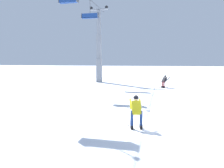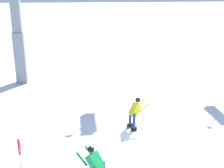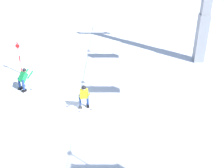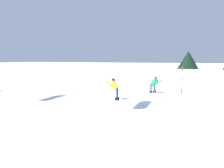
% 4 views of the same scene
% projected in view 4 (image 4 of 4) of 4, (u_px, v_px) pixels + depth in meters
% --- Properties ---
extents(ground_plane, '(260.00, 260.00, 0.00)m').
position_uv_depth(ground_plane, '(111.00, 97.00, 15.22)').
color(ground_plane, white).
extents(skier_carving_main, '(1.85, 0.98, 1.67)m').
position_uv_depth(skier_carving_main, '(115.00, 87.00, 14.04)').
color(skier_carving_main, white).
rests_on(skier_carving_main, ground_plane).
extents(trail_marker_pole, '(0.07, 0.28, 2.28)m').
position_uv_depth(trail_marker_pole, '(182.00, 79.00, 16.75)').
color(trail_marker_pole, red).
rests_on(trail_marker_pole, ground_plane).
extents(skier_distant_downhill, '(1.67, 1.56, 1.54)m').
position_uv_depth(skier_distant_downhill, '(154.00, 84.00, 16.86)').
color(skier_distant_downhill, white).
rests_on(skier_distant_downhill, ground_plane).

